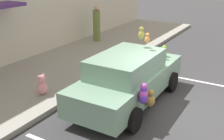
{
  "coord_description": "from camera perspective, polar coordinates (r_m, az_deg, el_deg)",
  "views": [
    {
      "loc": [
        -6.85,
        -1.91,
        3.82
      ],
      "look_at": [
        -0.1,
        2.08,
        0.9
      ],
      "focal_mm": 44.53,
      "sensor_mm": 36.0,
      "label": 1
    }
  ],
  "objects": [
    {
      "name": "parking_stripe_front",
      "position": [
        10.56,
        12.45,
        -1.27
      ],
      "size": [
        0.12,
        3.6,
        0.01
      ],
      "primitive_type": "cube",
      "color": "silver",
      "rests_on": "ground"
    },
    {
      "name": "plush_covered_car",
      "position": [
        8.08,
        3.5,
        -1.57
      ],
      "size": [
        4.49,
        2.0,
        2.16
      ],
      "color": "gray",
      "rests_on": "ground"
    },
    {
      "name": "pedestrian_walking_past",
      "position": [
        14.61,
        -3.18,
        9.28
      ],
      "size": [
        0.38,
        0.38,
        1.84
      ],
      "color": "olive",
      "rests_on": "sidewalk"
    },
    {
      "name": "teddy_bear_on_sidewalk",
      "position": [
        8.69,
        -14.16,
        -3.06
      ],
      "size": [
        0.34,
        0.28,
        0.65
      ],
      "color": "pink",
      "rests_on": "sidewalk"
    },
    {
      "name": "sidewalk",
      "position": [
        10.42,
        -13.7,
        -1.24
      ],
      "size": [
        24.0,
        4.0,
        0.15
      ],
      "primitive_type": "cube",
      "color": "gray",
      "rests_on": "ground"
    },
    {
      "name": "ground_plane",
      "position": [
        8.07,
        13.31,
        -8.42
      ],
      "size": [
        60.0,
        60.0,
        0.0
      ],
      "primitive_type": "plane",
      "color": "#38383A"
    }
  ]
}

